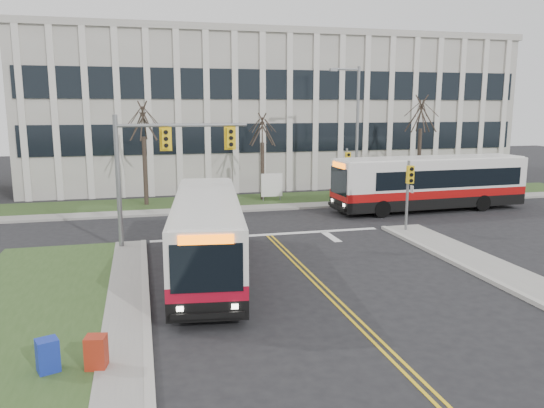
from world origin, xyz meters
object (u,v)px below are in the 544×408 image
(newspaper_box_blue, at_px, (48,357))
(bus_cross, at_px, (429,184))
(streetlight, at_px, (355,127))
(bus_main, at_px, (207,236))
(directory_sign, at_px, (272,185))
(newspaper_box_red, at_px, (96,354))

(newspaper_box_blue, bearing_deg, bus_cross, 19.46)
(streetlight, height_order, bus_main, streetlight)
(directory_sign, xyz_separation_m, bus_main, (-6.34, -14.91, 0.34))
(bus_main, distance_m, newspaper_box_blue, 8.82)
(directory_sign, relative_size, bus_cross, 0.16)
(bus_main, bearing_deg, streetlight, 56.04)
(bus_main, height_order, bus_cross, bus_cross)
(streetlight, relative_size, newspaper_box_blue, 9.68)
(newspaper_box_red, bearing_deg, bus_main, 74.20)
(streetlight, distance_m, newspaper_box_blue, 27.18)
(streetlight, distance_m, directory_sign, 6.96)
(directory_sign, height_order, bus_main, bus_main)
(streetlight, xyz_separation_m, newspaper_box_red, (-15.58, -21.01, -4.72))
(bus_cross, bearing_deg, newspaper_box_blue, -52.58)
(bus_cross, relative_size, newspaper_box_blue, 13.18)
(bus_main, bearing_deg, bus_cross, 39.13)
(streetlight, height_order, newspaper_box_red, streetlight)
(newspaper_box_red, bearing_deg, streetlight, 64.23)
(streetlight, bearing_deg, bus_cross, -48.80)
(streetlight, height_order, newspaper_box_blue, streetlight)
(directory_sign, distance_m, newspaper_box_red, 24.48)
(streetlight, relative_size, directory_sign, 4.60)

